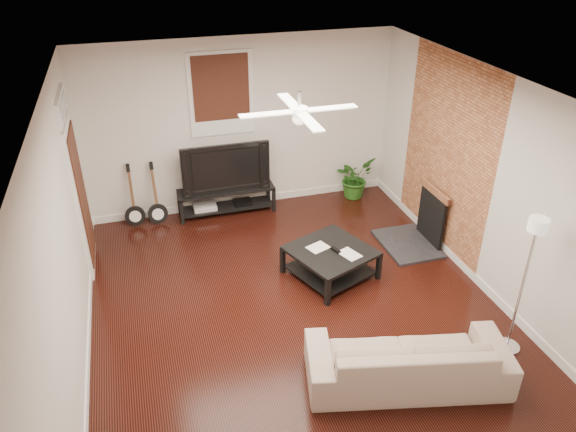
% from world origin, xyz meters
% --- Properties ---
extents(room, '(5.01, 6.01, 2.81)m').
position_xyz_m(room, '(0.00, 0.00, 1.40)').
color(room, black).
rests_on(room, ground).
extents(brick_accent, '(0.02, 2.20, 2.80)m').
position_xyz_m(brick_accent, '(2.49, 1.00, 1.40)').
color(brick_accent, '#985431').
rests_on(brick_accent, floor).
extents(fireplace, '(0.80, 1.10, 0.92)m').
position_xyz_m(fireplace, '(2.20, 1.00, 0.46)').
color(fireplace, black).
rests_on(fireplace, floor).
extents(window_back, '(1.00, 0.06, 1.30)m').
position_xyz_m(window_back, '(-0.30, 2.97, 1.95)').
color(window_back, '#33150E').
rests_on(window_back, wall_back).
extents(door_left, '(0.08, 1.00, 2.50)m').
position_xyz_m(door_left, '(-2.46, 1.90, 1.25)').
color(door_left, white).
rests_on(door_left, wall_left).
extents(tv_stand, '(1.57, 0.42, 0.44)m').
position_xyz_m(tv_stand, '(-0.35, 2.78, 0.22)').
color(tv_stand, black).
rests_on(tv_stand, floor).
extents(tv, '(1.40, 0.18, 0.81)m').
position_xyz_m(tv, '(-0.35, 2.80, 0.84)').
color(tv, black).
rests_on(tv, tv_stand).
extents(coffee_table, '(1.28, 1.28, 0.41)m').
position_xyz_m(coffee_table, '(0.66, 0.61, 0.21)').
color(coffee_table, black).
rests_on(coffee_table, floor).
extents(sofa, '(2.23, 1.28, 0.61)m').
position_xyz_m(sofa, '(0.77, -1.42, 0.31)').
color(sofa, tan).
rests_on(sofa, floor).
extents(floor_lamp, '(0.34, 0.34, 1.72)m').
position_xyz_m(floor_lamp, '(2.12, -1.32, 0.86)').
color(floor_lamp, silver).
rests_on(floor_lamp, floor).
extents(potted_plant, '(0.84, 0.82, 0.72)m').
position_xyz_m(potted_plant, '(1.89, 2.73, 0.36)').
color(potted_plant, '#255E1A').
rests_on(potted_plant, floor).
extents(guitar_left, '(0.32, 0.23, 1.02)m').
position_xyz_m(guitar_left, '(-1.82, 2.75, 0.51)').
color(guitar_left, black).
rests_on(guitar_left, floor).
extents(guitar_right, '(0.33, 0.25, 1.02)m').
position_xyz_m(guitar_right, '(-1.47, 2.72, 0.51)').
color(guitar_right, black).
rests_on(guitar_right, floor).
extents(ceiling_fan, '(1.24, 1.24, 0.32)m').
position_xyz_m(ceiling_fan, '(0.00, 0.00, 2.60)').
color(ceiling_fan, white).
rests_on(ceiling_fan, ceiling).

